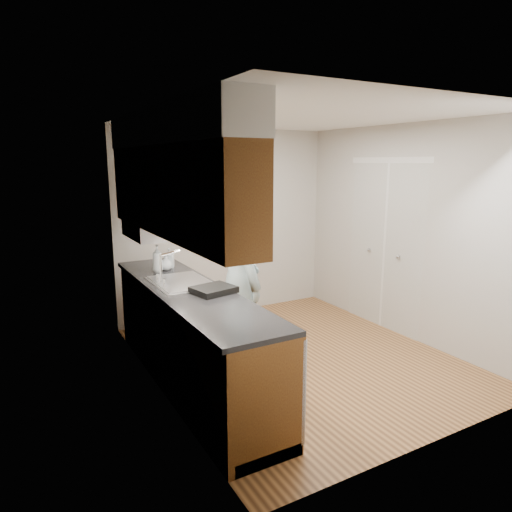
% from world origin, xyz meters
% --- Properties ---
extents(floor, '(3.50, 3.50, 0.00)m').
position_xyz_m(floor, '(0.00, 0.00, 0.00)').
color(floor, '#A5713E').
rests_on(floor, ground).
extents(ceiling, '(3.50, 3.50, 0.00)m').
position_xyz_m(ceiling, '(0.00, 0.00, 2.50)').
color(ceiling, white).
rests_on(ceiling, wall_left).
extents(wall_left, '(0.02, 3.50, 2.50)m').
position_xyz_m(wall_left, '(-1.50, 0.00, 1.25)').
color(wall_left, '#BBB7AF').
rests_on(wall_left, floor).
extents(wall_right, '(0.02, 3.50, 2.50)m').
position_xyz_m(wall_right, '(1.50, 0.00, 1.25)').
color(wall_right, '#BBB7AF').
rests_on(wall_right, floor).
extents(wall_back, '(3.00, 0.02, 2.50)m').
position_xyz_m(wall_back, '(0.00, 1.75, 1.25)').
color(wall_back, '#BBB7AF').
rests_on(wall_back, floor).
extents(counter, '(0.64, 2.80, 1.30)m').
position_xyz_m(counter, '(-1.20, -0.00, 0.49)').
color(counter, brown).
rests_on(counter, floor).
extents(upper_cabinets, '(0.47, 2.80, 1.21)m').
position_xyz_m(upper_cabinets, '(-1.33, 0.05, 1.95)').
color(upper_cabinets, brown).
rests_on(upper_cabinets, wall_left).
extents(closet_door, '(0.02, 1.22, 2.05)m').
position_xyz_m(closet_door, '(1.49, 0.30, 1.02)').
color(closet_door, silver).
rests_on(closet_door, wall_right).
extents(floor_mat, '(0.72, 0.89, 0.01)m').
position_xyz_m(floor_mat, '(-0.66, 0.08, 0.01)').
color(floor_mat, slate).
rests_on(floor_mat, floor).
extents(person, '(0.48, 0.72, 2.04)m').
position_xyz_m(person, '(-0.66, 0.08, 1.03)').
color(person, '#8DA6AC').
rests_on(person, floor_mat).
extents(soap_bottle_a, '(0.12, 0.12, 0.28)m').
position_xyz_m(soap_bottle_a, '(-1.26, 0.75, 1.08)').
color(soap_bottle_a, silver).
rests_on(soap_bottle_a, counter).
extents(soap_bottle_b, '(0.13, 0.13, 0.21)m').
position_xyz_m(soap_bottle_b, '(-1.09, 0.89, 1.05)').
color(soap_bottle_b, silver).
rests_on(soap_bottle_b, counter).
extents(soap_bottle_c, '(0.18, 0.18, 0.17)m').
position_xyz_m(soap_bottle_c, '(-1.16, 0.79, 1.02)').
color(soap_bottle_c, silver).
rests_on(soap_bottle_c, counter).
extents(dish_rack, '(0.40, 0.36, 0.05)m').
position_xyz_m(dish_rack, '(-1.07, -0.24, 0.97)').
color(dish_rack, black).
rests_on(dish_rack, counter).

